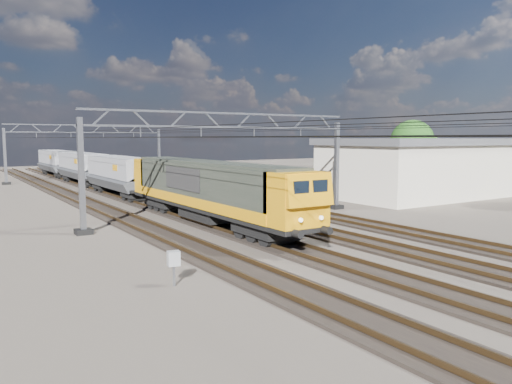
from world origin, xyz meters
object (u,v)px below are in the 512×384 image
hopper_wagon_lead (120,173)px  hopper_wagon_mid (82,166)px  hopper_wagon_third (57,161)px  industrial_shed (423,167)px  catenary_gantry_far (88,150)px  catenary_gantry_mid (229,161)px  trackside_cabinet (174,259)px  locomotive (208,188)px  tree_far (415,144)px

hopper_wagon_lead → hopper_wagon_mid: same height
hopper_wagon_third → industrial_shed: bearing=-60.9°
hopper_wagon_mid → industrial_shed: (24.00, -28.96, 0.49)m
catenary_gantry_far → hopper_wagon_mid: size_ratio=1.53×
catenary_gantry_mid → hopper_wagon_lead: catenary_gantry_mid is taller
trackside_cabinet → industrial_shed: 34.27m
catenary_gantry_mid → catenary_gantry_far: size_ratio=1.00×
hopper_wagon_lead → hopper_wagon_third: 28.40m
hopper_wagon_mid → industrial_shed: size_ratio=0.70×
hopper_wagon_lead → trackside_cabinet: (-7.20, -28.82, -1.22)m
locomotive → tree_far: (32.32, 10.73, 2.47)m
hopper_wagon_mid → locomotive: bearing=-90.0°
hopper_wagon_third → trackside_cabinet: size_ratio=9.84×
catenary_gantry_far → locomotive: size_ratio=0.94×
industrial_shed → hopper_wagon_mid: bearing=129.7°
hopper_wagon_lead → trackside_cabinet: bearing=-104.0°
catenary_gantry_mid → locomotive: 2.72m
hopper_wagon_lead → industrial_shed: (24.00, -14.76, 0.49)m
catenary_gantry_far → industrial_shed: (22.00, -34.00, -1.18)m
catenary_gantry_mid → locomotive: (-2.00, -0.94, -1.58)m
locomotive → hopper_wagon_third: bearing=90.0°
hopper_wagon_mid → tree_far: (32.32, -21.17, 2.56)m
locomotive → hopper_wagon_mid: 31.90m
trackside_cabinet → catenary_gantry_mid: bearing=62.3°
hopper_wagon_mid → trackside_cabinet: 43.63m
industrial_shed → tree_far: size_ratio=2.47×
catenary_gantry_far → hopper_wagon_mid: (-2.00, -5.04, -1.67)m
hopper_wagon_lead → hopper_wagon_third: same height
locomotive → industrial_shed: size_ratio=1.13×
catenary_gantry_mid → catenary_gantry_far: 36.00m
hopper_wagon_mid → trackside_cabinet: (-7.20, -43.02, -1.22)m
catenary_gantry_mid → industrial_shed: (22.00, 2.00, -1.18)m
hopper_wagon_mid → hopper_wagon_third: same height
hopper_wagon_third → tree_far: 47.98m
hopper_wagon_lead → hopper_wagon_third: bearing=90.0°
hopper_wagon_third → locomotive: bearing=-90.0°
locomotive → hopper_wagon_mid: bearing=90.0°
catenary_gantry_mid → industrial_shed: bearing=5.2°
catenary_gantry_mid → hopper_wagon_third: 45.23m
hopper_wagon_mid → hopper_wagon_third: 14.20m
locomotive → hopper_wagon_mid: locomotive is taller
hopper_wagon_mid → catenary_gantry_far: bearing=68.4°
catenary_gantry_mid → industrial_shed: 22.12m
tree_far → catenary_gantry_far: bearing=139.2°
hopper_wagon_mid → hopper_wagon_third: (0.00, 14.20, 0.00)m
industrial_shed → hopper_wagon_third: bearing=119.1°
hopper_wagon_lead → industrial_shed: bearing=-31.6°
hopper_wagon_mid → industrial_shed: bearing=-50.3°
hopper_wagon_mid → hopper_wagon_third: size_ratio=1.00×
hopper_wagon_third → hopper_wagon_mid: bearing=-90.0°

